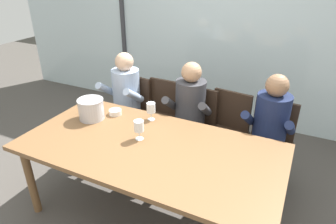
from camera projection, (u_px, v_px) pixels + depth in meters
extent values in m
plane|color=#4C4742|center=(192.00, 157.00, 3.58)|extent=(14.00, 14.00, 0.00)
cube|color=silver|center=(228.00, 30.00, 3.94)|extent=(7.36, 0.03, 2.60)
cube|color=#38383D|center=(123.00, 21.00, 4.57)|extent=(0.06, 0.06, 2.60)
cube|color=#568942|center=(273.00, 17.00, 7.66)|extent=(13.36, 2.40, 1.70)
cube|color=brown|center=(149.00, 147.00, 2.45)|extent=(2.16, 1.09, 0.04)
cylinder|color=brown|center=(31.00, 180.00, 2.65)|extent=(0.07, 0.07, 0.71)
cylinder|color=brown|center=(94.00, 134.00, 3.36)|extent=(0.07, 0.07, 0.71)
cylinder|color=brown|center=(273.00, 185.00, 2.59)|extent=(0.07, 0.07, 0.71)
cube|color=#332319|center=(126.00, 115.00, 3.56)|extent=(0.49, 0.49, 0.03)
cube|color=#332319|center=(136.00, 93.00, 3.61)|extent=(0.42, 0.09, 0.42)
cylinder|color=#332319|center=(106.00, 134.00, 3.61)|extent=(0.04, 0.04, 0.44)
cylinder|color=#332319|center=(129.00, 144.00, 3.43)|extent=(0.04, 0.04, 0.44)
cylinder|color=#332319|center=(126.00, 122.00, 3.90)|extent=(0.04, 0.04, 0.44)
cylinder|color=#332319|center=(149.00, 130.00, 3.71)|extent=(0.04, 0.04, 0.44)
cube|color=#332319|center=(158.00, 121.00, 3.43)|extent=(0.45, 0.45, 0.03)
cube|color=#332319|center=(166.00, 97.00, 3.49)|extent=(0.42, 0.05, 0.42)
cylinder|color=#332319|center=(136.00, 142.00, 3.46)|extent=(0.04, 0.04, 0.44)
cylinder|color=#332319|center=(165.00, 150.00, 3.31)|extent=(0.04, 0.04, 0.44)
cylinder|color=#332319|center=(153.00, 127.00, 3.77)|extent=(0.04, 0.04, 0.44)
cylinder|color=#332319|center=(180.00, 135.00, 3.61)|extent=(0.04, 0.04, 0.44)
cube|color=#332319|center=(190.00, 131.00, 3.23)|extent=(0.47, 0.47, 0.03)
cube|color=#332319|center=(199.00, 105.00, 3.28)|extent=(0.42, 0.07, 0.42)
cylinder|color=#332319|center=(167.00, 152.00, 3.28)|extent=(0.04, 0.04, 0.44)
cylinder|color=#332319|center=(198.00, 162.00, 3.10)|extent=(0.04, 0.04, 0.44)
cylinder|color=#332319|center=(183.00, 137.00, 3.57)|extent=(0.04, 0.04, 0.44)
cylinder|color=#332319|center=(212.00, 145.00, 3.39)|extent=(0.04, 0.04, 0.44)
cube|color=#332319|center=(222.00, 136.00, 3.13)|extent=(0.49, 0.49, 0.03)
cube|color=#332319|center=(232.00, 110.00, 3.18)|extent=(0.42, 0.09, 0.42)
cylinder|color=#332319|center=(197.00, 157.00, 3.19)|extent=(0.04, 0.04, 0.44)
cylinder|color=#332319|center=(230.00, 169.00, 3.00)|extent=(0.04, 0.04, 0.44)
cylinder|color=#332319|center=(212.00, 141.00, 3.47)|extent=(0.04, 0.04, 0.44)
cylinder|color=#332319|center=(244.00, 151.00, 3.29)|extent=(0.04, 0.04, 0.44)
cube|color=#332319|center=(267.00, 148.00, 2.93)|extent=(0.47, 0.47, 0.03)
cube|color=#332319|center=(275.00, 120.00, 2.98)|extent=(0.42, 0.07, 0.42)
cylinder|color=#332319|center=(239.00, 171.00, 2.97)|extent=(0.04, 0.04, 0.44)
cylinder|color=#332319|center=(278.00, 184.00, 2.80)|extent=(0.04, 0.04, 0.44)
cylinder|color=#332319|center=(250.00, 153.00, 3.26)|extent=(0.04, 0.04, 0.44)
cylinder|color=#332319|center=(286.00, 163.00, 3.09)|extent=(0.04, 0.04, 0.44)
cylinder|color=#9EB2D1|center=(126.00, 91.00, 3.47)|extent=(0.33, 0.33, 0.52)
sphere|color=#DBAD89|center=(124.00, 62.00, 3.31)|extent=(0.21, 0.21, 0.21)
cube|color=#47423D|center=(111.00, 116.00, 3.47)|extent=(0.15, 0.40, 0.13)
cube|color=#47423D|center=(124.00, 119.00, 3.40)|extent=(0.15, 0.40, 0.13)
cylinder|color=#47423D|center=(103.00, 142.00, 3.43)|extent=(0.10, 0.10, 0.47)
cylinder|color=#47423D|center=(115.00, 146.00, 3.35)|extent=(0.10, 0.10, 0.47)
cylinder|color=#9EB2D1|center=(107.00, 89.00, 3.45)|extent=(0.09, 0.33, 0.26)
cylinder|color=#9EB2D1|center=(134.00, 96.00, 3.29)|extent=(0.09, 0.33, 0.26)
cylinder|color=#38383D|center=(191.00, 104.00, 3.15)|extent=(0.35, 0.35, 0.52)
sphere|color=tan|center=(192.00, 72.00, 2.99)|extent=(0.21, 0.21, 0.21)
cube|color=#47423D|center=(176.00, 132.00, 3.13)|extent=(0.16, 0.41, 0.13)
cube|color=#47423D|center=(192.00, 136.00, 3.08)|extent=(0.16, 0.41, 0.13)
cylinder|color=#47423D|center=(169.00, 163.00, 3.08)|extent=(0.10, 0.10, 0.47)
cylinder|color=#47423D|center=(186.00, 166.00, 3.02)|extent=(0.10, 0.10, 0.47)
cylinder|color=#38383D|center=(170.00, 103.00, 3.10)|extent=(0.11, 0.33, 0.26)
cylinder|color=#38383D|center=(205.00, 109.00, 2.98)|extent=(0.11, 0.33, 0.26)
cylinder|color=#192347|center=(271.00, 120.00, 2.83)|extent=(0.34, 0.34, 0.52)
sphere|color=#936B4C|center=(277.00, 86.00, 2.67)|extent=(0.21, 0.21, 0.21)
cube|color=#47423D|center=(252.00, 150.00, 2.83)|extent=(0.16, 0.41, 0.13)
cube|color=#47423D|center=(272.00, 156.00, 2.75)|extent=(0.16, 0.41, 0.13)
cylinder|color=#47423D|center=(243.00, 183.00, 2.79)|extent=(0.10, 0.10, 0.47)
cylinder|color=#47423D|center=(262.00, 190.00, 2.71)|extent=(0.10, 0.10, 0.47)
cylinder|color=#192347|center=(248.00, 118.00, 2.81)|extent=(0.10, 0.33, 0.26)
cylinder|color=#192347|center=(290.00, 128.00, 2.64)|extent=(0.10, 0.33, 0.26)
cylinder|color=#B7B7BC|center=(91.00, 109.00, 2.82)|extent=(0.24, 0.24, 0.20)
torus|color=silver|center=(90.00, 100.00, 2.78)|extent=(0.25, 0.25, 0.01)
cylinder|color=silver|center=(115.00, 112.00, 2.93)|extent=(0.12, 0.12, 0.05)
cylinder|color=silver|center=(140.00, 139.00, 2.53)|extent=(0.07, 0.07, 0.00)
cylinder|color=silver|center=(139.00, 135.00, 2.51)|extent=(0.01, 0.01, 0.07)
cylinder|color=silver|center=(139.00, 126.00, 2.47)|extent=(0.08, 0.08, 0.09)
cylinder|color=#E0D184|center=(139.00, 129.00, 2.48)|extent=(0.07, 0.07, 0.04)
cylinder|color=silver|center=(151.00, 119.00, 2.84)|extent=(0.07, 0.07, 0.00)
cylinder|color=silver|center=(151.00, 116.00, 2.82)|extent=(0.01, 0.01, 0.07)
cylinder|color=silver|center=(151.00, 108.00, 2.79)|extent=(0.08, 0.08, 0.09)
cylinder|color=#560C1E|center=(151.00, 110.00, 2.80)|extent=(0.07, 0.07, 0.04)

